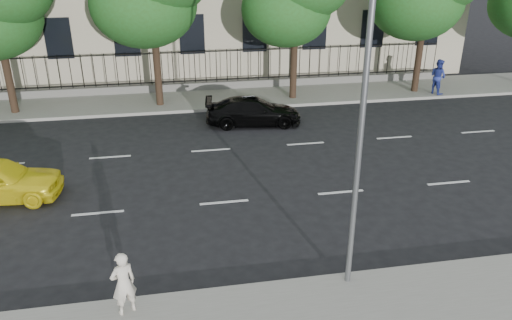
# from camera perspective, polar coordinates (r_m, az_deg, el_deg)

# --- Properties ---
(ground) EXTENTS (120.00, 120.00, 0.00)m
(ground) POSITION_cam_1_polar(r_m,az_deg,el_deg) (14.31, -2.44, -9.59)
(ground) COLOR black
(ground) RESTS_ON ground
(far_sidewalk) EXTENTS (60.00, 4.00, 0.15)m
(far_sidewalk) POSITION_cam_1_polar(r_m,az_deg,el_deg) (27.04, -6.62, 6.92)
(far_sidewalk) COLOR gray
(far_sidewalk) RESTS_ON ground
(lane_markings) EXTENTS (49.60, 4.62, 0.01)m
(lane_markings) POSITION_cam_1_polar(r_m,az_deg,el_deg) (18.43, -4.51, -1.52)
(lane_markings) COLOR silver
(lane_markings) RESTS_ON ground
(iron_fence) EXTENTS (30.00, 0.50, 2.20)m
(iron_fence) POSITION_cam_1_polar(r_m,az_deg,el_deg) (28.52, -6.93, 8.99)
(iron_fence) COLOR slate
(iron_fence) RESTS_ON far_sidewalk
(street_light) EXTENTS (0.25, 3.32, 8.05)m
(street_light) POSITION_cam_1_polar(r_m,az_deg,el_deg) (11.19, 11.35, 9.26)
(street_light) COLOR slate
(street_light) RESTS_ON near_sidewalk
(black_sedan) EXTENTS (4.55, 2.26, 1.27)m
(black_sedan) POSITION_cam_1_polar(r_m,az_deg,el_deg) (23.13, -0.31, 5.60)
(black_sedan) COLOR black
(black_sedan) RESTS_ON ground
(woman_near) EXTENTS (0.68, 0.59, 1.57)m
(woman_near) POSITION_cam_1_polar(r_m,az_deg,el_deg) (11.71, -14.92, -13.46)
(woman_near) COLOR silver
(woman_near) RESTS_ON near_sidewalk
(pedestrian_far) EXTENTS (0.99, 1.11, 1.89)m
(pedestrian_far) POSITION_cam_1_polar(r_m,az_deg,el_deg) (29.15, 20.08, 8.96)
(pedestrian_far) COLOR #2A3892
(pedestrian_far) RESTS_ON far_sidewalk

